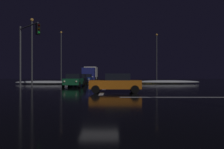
% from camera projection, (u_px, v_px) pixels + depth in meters
% --- Properties ---
extents(ground, '(120.00, 120.00, 0.10)m').
position_uv_depth(ground, '(99.00, 98.00, 14.22)').
color(ground, black).
extents(stop_line_north, '(0.35, 14.96, 0.01)m').
position_uv_depth(stop_line_north, '(105.00, 89.00, 22.93)').
color(stop_line_north, white).
rests_on(stop_line_north, ground).
extents(centre_line_ns, '(22.00, 0.15, 0.01)m').
position_uv_depth(centre_line_ns, '(108.00, 84.00, 34.53)').
color(centre_line_ns, yellow).
rests_on(centre_line_ns, ground).
extents(snow_bank_left_curb, '(9.54, 1.50, 0.52)m').
position_uv_depth(snow_bank_left_curb, '(46.00, 82.00, 33.56)').
color(snow_bank_left_curb, white).
rests_on(snow_bank_left_curb, ground).
extents(snow_bank_right_curb, '(10.43, 1.50, 0.57)m').
position_uv_depth(snow_bank_right_curb, '(167.00, 82.00, 34.83)').
color(snow_bank_right_curb, white).
rests_on(snow_bank_right_curb, ground).
extents(sedan_green, '(2.02, 4.33, 1.57)m').
position_uv_depth(sedan_green, '(74.00, 80.00, 25.91)').
color(sedan_green, '#14512D').
rests_on(sedan_green, ground).
extents(sedan_black, '(2.02, 4.33, 1.57)m').
position_uv_depth(sedan_black, '(80.00, 79.00, 31.55)').
color(sedan_black, black).
rests_on(sedan_black, ground).
extents(sedan_blue, '(2.02, 4.33, 1.57)m').
position_uv_depth(sedan_blue, '(86.00, 78.00, 37.11)').
color(sedan_blue, navy).
rests_on(sedan_blue, ground).
extents(box_truck, '(2.68, 8.28, 3.08)m').
position_uv_depth(box_truck, '(90.00, 73.00, 44.90)').
color(box_truck, navy).
rests_on(box_truck, ground).
extents(sedan_orange_crossing, '(4.33, 2.02, 1.57)m').
position_uv_depth(sedan_orange_crossing, '(116.00, 83.00, 17.95)').
color(sedan_orange_crossing, '#C66014').
rests_on(sedan_orange_crossing, ground).
extents(traffic_signal_nw, '(3.24, 3.24, 6.70)m').
position_uv_depth(traffic_signal_nw, '(27.00, 44.00, 22.17)').
color(traffic_signal_nw, '#4C4C51').
rests_on(traffic_signal_nw, ground).
extents(streetlamp_left_near, '(0.44, 0.44, 8.91)m').
position_uv_depth(streetlamp_left_near, '(32.00, 47.00, 28.59)').
color(streetlamp_left_near, '#424247').
rests_on(streetlamp_left_near, ground).
extents(streetlamp_right_far, '(0.44, 0.44, 9.86)m').
position_uv_depth(streetlamp_right_far, '(157.00, 54.00, 44.47)').
color(streetlamp_right_far, '#424247').
rests_on(streetlamp_right_far, ground).
extents(streetlamp_left_far, '(0.44, 0.44, 10.37)m').
position_uv_depth(streetlamp_left_far, '(61.00, 53.00, 44.59)').
color(streetlamp_left_far, '#424247').
rests_on(streetlamp_left_far, ground).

